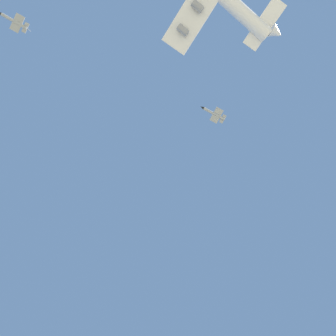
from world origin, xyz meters
The scene contains 2 objects.
chase_jet_lead centered at (-0.61, 91.14, 155.81)m, with size 15.22×8.11×4.00m.
chase_jet_left_wing centered at (104.34, 84.63, 139.54)m, with size 15.22×8.18×4.00m.
Camera 1 is at (17.33, 71.06, 3.71)m, focal length 29.41 mm.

